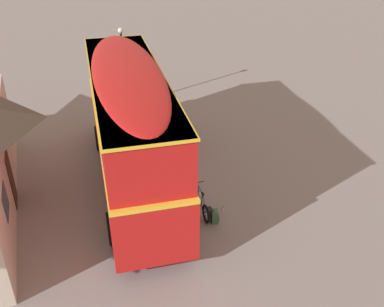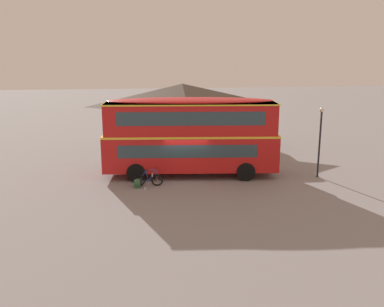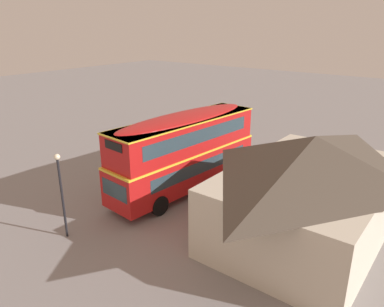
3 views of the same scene
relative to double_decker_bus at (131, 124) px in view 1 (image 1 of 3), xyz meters
name	(u,v)px [view 1 (image 1 of 3)]	position (x,y,z in m)	size (l,w,h in m)	color
ground_plane	(153,186)	(-0.41, -0.62, -2.64)	(120.00, 120.00, 0.00)	gray
double_decker_bus	(131,124)	(0.00, 0.00, 0.00)	(10.62, 3.46, 4.79)	black
touring_bicycle	(202,205)	(-2.71, -1.84, -2.27)	(1.71, 0.46, 1.05)	black
backpack_on_ground	(215,216)	(-3.27, -2.09, -2.38)	(0.37, 0.33, 0.51)	#386642
water_bottle_clear_plastic	(223,210)	(-2.85, -2.58, -2.54)	(0.07, 0.07, 0.22)	silver
street_lamp	(123,59)	(7.63, -1.27, 0.01)	(0.28, 0.28, 4.25)	black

